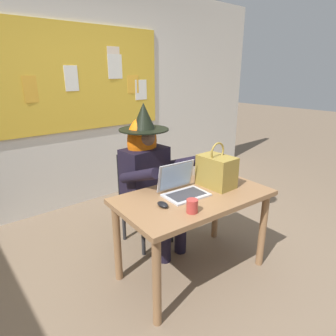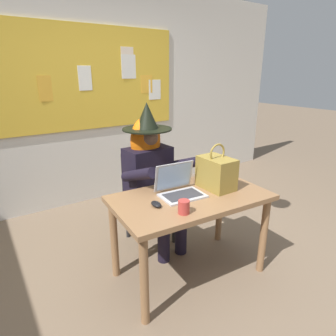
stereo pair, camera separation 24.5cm
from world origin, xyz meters
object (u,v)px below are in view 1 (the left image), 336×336
(chair_at_desk, at_px, (142,193))
(coffee_mug, at_px, (192,206))
(computer_mouse, at_px, (163,205))
(desk_main, at_px, (194,206))
(person_costumed, at_px, (149,169))
(laptop, at_px, (182,187))
(handbag, at_px, (216,171))

(chair_at_desk, xyz_separation_m, coffee_mug, (-0.22, -0.91, 0.26))
(computer_mouse, height_order, coffee_mug, coffee_mug)
(desk_main, relative_size, coffee_mug, 13.25)
(person_costumed, height_order, laptop, person_costumed)
(desk_main, distance_m, laptop, 0.18)
(chair_at_desk, bearing_deg, handbag, 22.31)
(person_costumed, relative_size, computer_mouse, 13.21)
(handbag, xyz_separation_m, coffee_mug, (-0.49, -0.21, -0.09))
(desk_main, distance_m, chair_at_desk, 0.71)
(computer_mouse, bearing_deg, coffee_mug, -60.68)
(computer_mouse, relative_size, coffee_mug, 1.09)
(computer_mouse, distance_m, handbag, 0.60)
(person_costumed, xyz_separation_m, coffee_mug, (-0.22, -0.79, -0.01))
(desk_main, distance_m, person_costumed, 0.60)
(laptop, bearing_deg, desk_main, -45.51)
(handbag, distance_m, coffee_mug, 0.54)
(person_costumed, distance_m, handbag, 0.64)
(person_costumed, height_order, coffee_mug, person_costumed)
(chair_at_desk, height_order, person_costumed, person_costumed)
(chair_at_desk, bearing_deg, coffee_mug, -12.73)
(chair_at_desk, distance_m, coffee_mug, 0.97)
(desk_main, height_order, coffee_mug, coffee_mug)
(person_costumed, height_order, computer_mouse, person_costumed)
(person_costumed, xyz_separation_m, laptop, (-0.05, -0.51, -0.01))
(handbag, bearing_deg, chair_at_desk, 111.68)
(chair_at_desk, xyz_separation_m, person_costumed, (0.00, -0.12, 0.28))
(chair_at_desk, height_order, computer_mouse, chair_at_desk)
(desk_main, relative_size, chair_at_desk, 1.41)
(desk_main, xyz_separation_m, handbag, (0.27, 0.01, 0.23))
(desk_main, bearing_deg, person_costumed, 90.56)
(person_costumed, bearing_deg, coffee_mug, -18.94)
(laptop, relative_size, handbag, 0.95)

